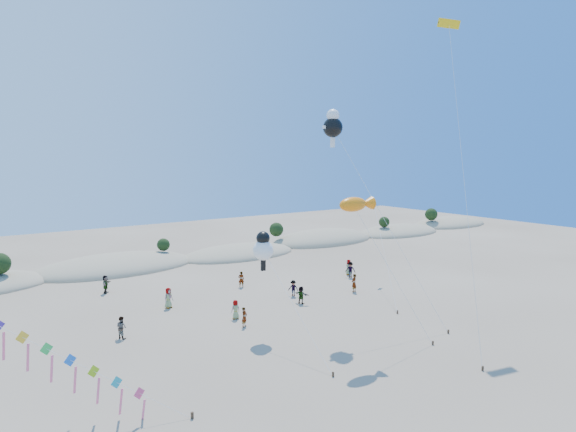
{
  "coord_description": "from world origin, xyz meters",
  "views": [
    {
      "loc": [
        -15.01,
        -12.79,
        13.35
      ],
      "look_at": [
        3.49,
        14.0,
        9.3
      ],
      "focal_mm": 30.0,
      "sensor_mm": 36.0,
      "label": 1
    }
  ],
  "objects": [
    {
      "name": "cartoon_kite_high",
      "position": [
        10.17,
        17.33,
        15.8
      ],
      "size": [
        5.8,
        9.04,
        17.1
      ],
      "color": "#3F2D1E",
      "rests_on": "ground"
    },
    {
      "name": "parafoil_kite",
      "position": [
        19.37,
        13.54,
        23.61
      ],
      "size": [
        9.39,
        10.43,
        24.66
      ],
      "color": "#3F2D1E",
      "rests_on": "ground"
    },
    {
      "name": "cartoon_kite_low",
      "position": [
        3.6,
        17.44,
        6.53
      ],
      "size": [
        1.53,
        9.69,
        7.79
      ],
      "color": "#3F2D1E",
      "rests_on": "ground"
    },
    {
      "name": "beachgoers",
      "position": [
        7.36,
        25.98,
        0.85
      ],
      "size": [
        27.59,
        17.08,
        1.81
      ],
      "color": "slate",
      "rests_on": "ground"
    },
    {
      "name": "fish_kite",
      "position": [
        7.54,
        11.57,
        10.06
      ],
      "size": [
        6.1,
        3.79,
        10.59
      ],
      "color": "#3F2D1E",
      "rests_on": "ground"
    },
    {
      "name": "dune_ridge",
      "position": [
        1.06,
        45.14,
        0.11
      ],
      "size": [
        145.3,
        11.49,
        5.57
      ],
      "color": "gray",
      "rests_on": "ground"
    },
    {
      "name": "dark_kite",
      "position": [
        20.36,
        22.04,
        6.17
      ],
      "size": [
        7.4,
        10.16,
        8.71
      ],
      "color": "#3F2D1E",
      "rests_on": "ground"
    }
  ]
}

